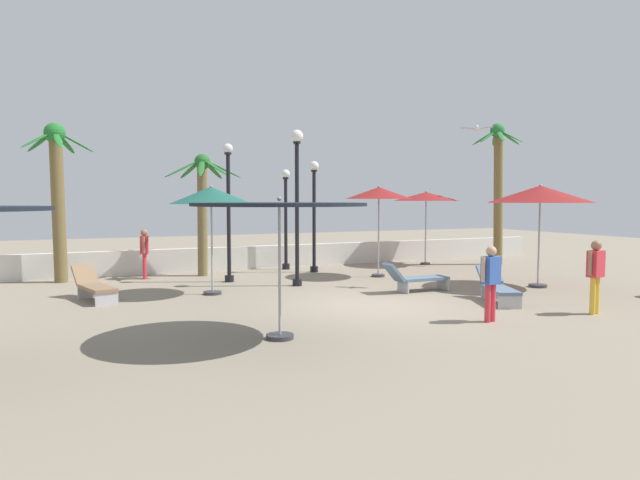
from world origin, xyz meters
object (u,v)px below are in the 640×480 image
at_px(palm_tree_0, 202,198).
at_px(lamp_post_2, 297,190).
at_px(patio_umbrella_2, 211,196).
at_px(lamp_post_1, 314,208).
at_px(seagull_0, 477,128).
at_px(lounge_chair_2, 415,278).
at_px(lounge_chair_1, 94,285).
at_px(guest_0, 144,249).
at_px(guest_1, 596,270).
at_px(lamp_post_3, 286,213).
at_px(palm_tree_1, 498,180).
at_px(palm_tree_2, 57,186).
at_px(lamp_post_0, 229,207).
at_px(patio_umbrella_0, 540,195).
at_px(guest_2, 491,276).
at_px(patio_umbrella_5, 379,194).
at_px(patio_umbrella_1, 279,209).
at_px(lounge_chair_0, 497,286).
at_px(patio_umbrella_4, 426,197).

bearing_deg(palm_tree_0, lamp_post_2, -58.68).
distance_m(patio_umbrella_2, lamp_post_2, 2.68).
xyz_separation_m(lamp_post_1, seagull_0, (2.87, -5.00, 2.32)).
xyz_separation_m(palm_tree_0, lounge_chair_2, (4.61, -5.67, -2.20)).
relative_size(lounge_chair_1, guest_0, 1.23).
bearing_deg(guest_1, lamp_post_3, 107.83).
bearing_deg(lamp_post_1, palm_tree_1, -6.09).
relative_size(palm_tree_2, lamp_post_2, 1.06).
height_order(lamp_post_0, lounge_chair_1, lamp_post_0).
bearing_deg(lamp_post_1, guest_1, -73.48).
xyz_separation_m(lamp_post_3, guest_0, (-5.02, -0.48, -1.08)).
bearing_deg(patio_umbrella_0, guest_2, -145.35).
bearing_deg(patio_umbrella_5, lamp_post_3, 123.27).
height_order(patio_umbrella_2, guest_2, patio_umbrella_2).
xyz_separation_m(patio_umbrella_0, patio_umbrella_1, (-8.94, -2.62, -0.32)).
bearing_deg(patio_umbrella_2, lounge_chair_0, -33.42).
bearing_deg(seagull_0, patio_umbrella_1, -154.82).
distance_m(palm_tree_2, guest_0, 3.19).
xyz_separation_m(patio_umbrella_5, guest_0, (-7.07, 2.65, -1.77)).
xyz_separation_m(patio_umbrella_0, palm_tree_1, (2.91, 5.00, 0.63)).
xyz_separation_m(patio_umbrella_2, lounge_chair_0, (6.15, -4.06, -2.23)).
relative_size(patio_umbrella_1, palm_tree_1, 0.58).
distance_m(patio_umbrella_1, lamp_post_3, 10.31).
relative_size(lounge_chair_0, guest_2, 1.22).
xyz_separation_m(patio_umbrella_2, guest_2, (4.44, -5.76, -1.67)).
height_order(lounge_chair_2, guest_1, guest_1).
distance_m(lamp_post_1, lounge_chair_0, 7.63).
height_order(lounge_chair_1, guest_2, guest_2).
height_order(patio_umbrella_5, guest_2, patio_umbrella_5).
bearing_deg(palm_tree_2, lamp_post_2, -29.83).
distance_m(patio_umbrella_0, lamp_post_1, 7.38).
bearing_deg(palm_tree_0, patio_umbrella_5, -26.81).
height_order(palm_tree_1, lounge_chair_0, palm_tree_1).
bearing_deg(patio_umbrella_0, lounge_chair_0, -153.22).
xyz_separation_m(patio_umbrella_4, lounge_chair_2, (-4.01, -5.27, -2.26)).
relative_size(palm_tree_0, guest_2, 2.55).
distance_m(palm_tree_0, lamp_post_2, 3.91).
bearing_deg(lounge_chair_0, patio_umbrella_1, -168.75).
bearing_deg(lounge_chair_2, lounge_chair_1, 164.82).
relative_size(patio_umbrella_2, lounge_chair_0, 1.51).
bearing_deg(palm_tree_2, patio_umbrella_4, -3.17).
xyz_separation_m(patio_umbrella_1, patio_umbrella_2, (0.03, 5.29, 0.26)).
height_order(patio_umbrella_2, lounge_chair_0, patio_umbrella_2).
xyz_separation_m(lounge_chair_2, guest_1, (1.88, -4.22, 0.61)).
height_order(patio_umbrella_4, palm_tree_0, palm_tree_0).
distance_m(lounge_chair_2, seagull_0, 4.65).
distance_m(patio_umbrella_4, palm_tree_1, 2.89).
bearing_deg(patio_umbrella_5, palm_tree_0, 153.19).
bearing_deg(patio_umbrella_2, seagull_0, -14.56).
bearing_deg(guest_0, patio_umbrella_5, -20.54).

